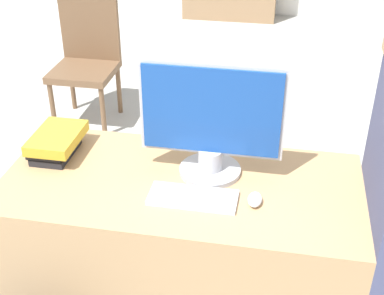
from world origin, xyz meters
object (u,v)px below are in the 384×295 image
object	(u,v)px
mouse	(255,200)
book_stack	(56,142)
monitor	(211,123)
keyboard	(193,198)
far_chair	(87,56)

from	to	relation	value
mouse	book_stack	size ratio (longest dim) A/B	0.33
book_stack	mouse	bearing A→B (deg)	-13.03
monitor	mouse	distance (m)	0.33
monitor	mouse	size ratio (longest dim) A/B	6.25
mouse	monitor	bearing A→B (deg)	137.98
monitor	keyboard	size ratio (longest dim) A/B	1.68
monitor	book_stack	world-z (taller)	monitor
far_chair	monitor	bearing A→B (deg)	-4.87
monitor	book_stack	bearing A→B (deg)	178.02
monitor	keyboard	xyz separation A→B (m)	(-0.03, -0.19, -0.21)
keyboard	far_chair	world-z (taller)	far_chair
monitor	keyboard	distance (m)	0.29
monitor	book_stack	xyz separation A→B (m)	(-0.65, 0.02, -0.17)
keyboard	far_chair	xyz separation A→B (m)	(-1.15, 1.92, -0.27)
keyboard	book_stack	distance (m)	0.66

